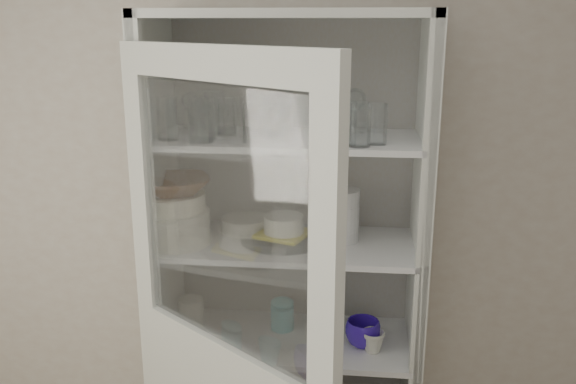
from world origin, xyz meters
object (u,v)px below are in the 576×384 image
Objects in this scene: goblet_2 at (335,109)px; mug_blue at (363,333)px; goblet_1 at (253,108)px; cream_bowl at (176,202)px; goblet_3 at (355,109)px; plate_stack_back at (246,224)px; glass_platter at (284,237)px; mug_teal at (323,324)px; terracotta_bowl at (175,185)px; grey_bowl_stack at (342,215)px; pantry_cabinet at (290,310)px; measuring_cups at (193,338)px; goblet_0 at (191,109)px; mug_white at (373,341)px; plate_stack_front at (177,227)px; white_canister at (191,312)px; white_ramekin at (284,224)px; yellow_trivet at (284,234)px; teal_jar at (282,315)px.

goblet_2 reaches higher than mug_blue.
goblet_1 is 0.78× the size of cream_bowl.
goblet_3 is 0.96× the size of plate_stack_back.
plate_stack_back is at bearing -179.19° from mug_blue.
plate_stack_back reaches higher than glass_platter.
goblet_2 is at bearing 16.80° from cream_bowl.
mug_teal is at bearing -109.97° from goblet_2.
terracotta_bowl reaches higher than grey_bowl_stack.
goblet_2 is at bearing 12.73° from pantry_cabinet.
measuring_cups is (-0.52, -0.19, -0.87)m from goblet_2.
glass_platter is 0.24m from grey_bowl_stack.
goblet_0 is at bearing 162.79° from glass_platter.
pantry_cabinet is 9.74× the size of cream_bowl.
goblet_2 is 1.97× the size of mug_white.
white_canister is (0.01, 0.11, -0.40)m from plate_stack_front.
goblet_0 is 0.63m from goblet_3.
pantry_cabinet reaches higher than white_ramekin.
white_ramekin reaches higher than yellow_trivet.
glass_platter is (0.39, 0.08, -0.21)m from terracotta_bowl.
yellow_trivet is (-0.02, -0.06, 0.35)m from pantry_cabinet.
goblet_3 reaches higher than goblet_1.
goblet_2 is 0.88m from mug_white.
pantry_cabinet is 12.03× the size of goblet_2.
goblet_3 is at bearing -3.39° from plate_stack_back.
teal_jar is (-0.19, -0.04, -0.83)m from goblet_2.
goblet_2 is at bearing 70.89° from mug_teal.
goblet_3 is 0.85× the size of cream_bowl.
white_canister is at bearing 86.20° from cream_bowl.
goblet_0 reaches higher than cream_bowl.
white_ramekin is (0.39, 0.08, 0.00)m from plate_stack_front.
goblet_3 reaches higher than glass_platter.
white_ramekin reaches higher than measuring_cups.
mug_blue is 1.37× the size of measuring_cups.
white_canister is (-0.37, -0.02, 0.00)m from teal_jar.
plate_stack_back reaches higher than mug_teal.
goblet_2 is 0.87× the size of grey_bowl_stack.
terracotta_bowl is 0.90m from mug_blue.
measuring_cups is (-0.34, -0.10, -0.41)m from yellow_trivet.
mug_teal is 0.22m from mug_white.
plate_stack_front is 2.39× the size of mug_teal.
goblet_0 is 0.88m from measuring_cups.
plate_stack_front is at bearing 0.00° from terracotta_bowl.
goblet_3 is at bearing 133.11° from mug_blue.
goblet_3 is at bearing 12.18° from cream_bowl.
yellow_trivet is at bearing -152.35° from goblet_2.
plate_stack_front reaches higher than plate_stack_back.
mug_white is at bearing -14.68° from yellow_trivet.
yellow_trivet is 1.56× the size of teal_jar.
measuring_cups is at bearing 161.28° from mug_white.
goblet_2 is 0.69× the size of terracotta_bowl.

